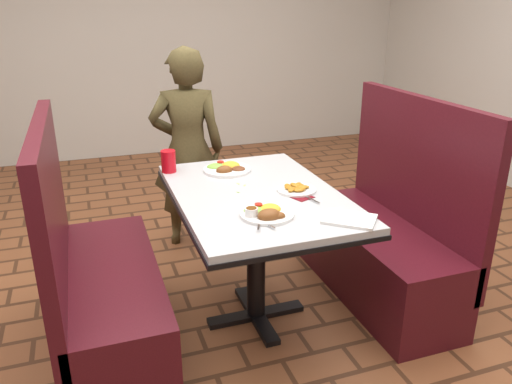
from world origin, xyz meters
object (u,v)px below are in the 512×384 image
near_dinner_plate (266,211)px  far_dinner_plate (227,166)px  diner_person (188,150)px  booth_bench_left (102,291)px  plantain_plate (296,189)px  dining_table (256,209)px  red_tumbler (169,161)px  booth_bench_right (384,243)px

near_dinner_plate → far_dinner_plate: 0.69m
diner_person → booth_bench_left: bearing=69.4°
plantain_plate → dining_table: bearing=164.4°
booth_bench_left → red_tumbler: (0.44, 0.47, 0.48)m
booth_bench_right → dining_table: bearing=180.0°
booth_bench_left → booth_bench_right: same height
diner_person → near_dinner_plate: 1.38m
near_dinner_plate → far_dinner_plate: size_ratio=0.91×
diner_person → plantain_plate: 1.17m
booth_bench_left → far_dinner_plate: 0.96m
booth_bench_left → diner_person: size_ratio=0.86×
far_dinner_plate → red_tumbler: 0.33m
diner_person → booth_bench_right: bearing=142.3°
near_dinner_plate → far_dinner_plate: bearing=88.9°
near_dinner_plate → plantain_plate: size_ratio=1.23×
booth_bench_right → red_tumbler: booth_bench_right is taller
booth_bench_left → plantain_plate: size_ratio=6.01×
booth_bench_left → red_tumbler: bearing=47.1°
booth_bench_left → dining_table: bearing=0.0°
booth_bench_left → far_dinner_plate: booth_bench_left is taller
near_dinner_plate → booth_bench_left: bearing=157.7°
red_tumbler → dining_table: bearing=-52.6°
booth_bench_right → red_tumbler: 1.34m
booth_bench_left → near_dinner_plate: (0.74, -0.30, 0.45)m
dining_table → red_tumbler: (-0.36, 0.47, 0.16)m
far_dinner_plate → red_tumbler: bearing=164.1°
dining_table → diner_person: diner_person is taller
dining_table → near_dinner_plate: near_dinner_plate is taller
booth_bench_left → near_dinner_plate: size_ratio=4.87×
booth_bench_right → plantain_plate: 0.74m
diner_person → plantain_plate: (0.33, -1.13, 0.06)m
booth_bench_right → far_dinner_plate: bearing=155.6°
booth_bench_left → plantain_plate: booth_bench_left is taller
plantain_plate → red_tumbler: (-0.56, 0.53, 0.05)m
dining_table → booth_bench_left: (-0.80, 0.00, -0.32)m
diner_person → near_dinner_plate: (0.07, -1.37, 0.08)m
booth_bench_left → far_dinner_plate: (0.75, 0.38, 0.45)m
far_dinner_plate → plantain_plate: size_ratio=1.36×
booth_bench_right → plantain_plate: (-0.60, -0.06, 0.43)m
dining_table → near_dinner_plate: bearing=-100.7°
dining_table → booth_bench_right: booth_bench_right is taller
plantain_plate → booth_bench_right: bearing=5.3°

